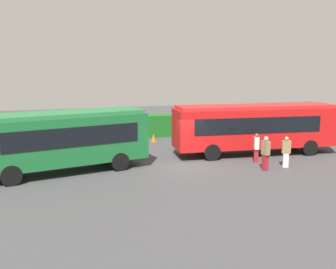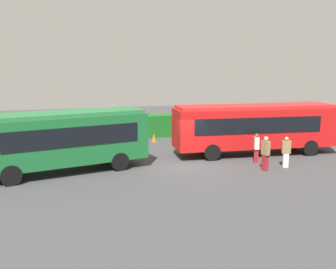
{
  "view_description": "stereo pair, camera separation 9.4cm",
  "coord_description": "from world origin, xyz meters",
  "px_view_note": "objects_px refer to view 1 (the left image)",
  "views": [
    {
      "loc": [
        -7.28,
        -20.74,
        5.66
      ],
      "look_at": [
        -0.84,
        0.83,
        1.66
      ],
      "focal_mm": 42.13,
      "sensor_mm": 36.0,
      "label": 1
    },
    {
      "loc": [
        -7.19,
        -20.77,
        5.66
      ],
      "look_at": [
        -0.84,
        0.83,
        1.66
      ],
      "focal_mm": 42.13,
      "sensor_mm": 36.0,
      "label": 2
    }
  ],
  "objects_px": {
    "traffic_cone": "(154,138)",
    "person_left": "(63,140)",
    "person_center": "(266,152)",
    "bus_green": "(62,138)",
    "person_right": "(256,147)",
    "bus_red": "(255,126)",
    "person_far": "(286,151)"
  },
  "relations": [
    {
      "from": "traffic_cone",
      "to": "person_left",
      "type": "bearing_deg",
      "value": -160.31
    },
    {
      "from": "person_center",
      "to": "traffic_cone",
      "type": "bearing_deg",
      "value": -78.25
    },
    {
      "from": "bus_green",
      "to": "person_right",
      "type": "bearing_deg",
      "value": 162.2
    },
    {
      "from": "bus_green",
      "to": "person_right",
      "type": "relative_size",
      "value": 5.36
    },
    {
      "from": "person_center",
      "to": "traffic_cone",
      "type": "height_order",
      "value": "person_center"
    },
    {
      "from": "bus_red",
      "to": "traffic_cone",
      "type": "distance_m",
      "value": 7.92
    },
    {
      "from": "traffic_cone",
      "to": "bus_red",
      "type": "bearing_deg",
      "value": -47.94
    },
    {
      "from": "person_far",
      "to": "traffic_cone",
      "type": "bearing_deg",
      "value": 51.43
    },
    {
      "from": "person_center",
      "to": "person_far",
      "type": "bearing_deg",
      "value": -178.22
    },
    {
      "from": "person_left",
      "to": "traffic_cone",
      "type": "xyz_separation_m",
      "value": [
        6.6,
        2.36,
        -0.65
      ]
    },
    {
      "from": "bus_red",
      "to": "person_left",
      "type": "relative_size",
      "value": 5.92
    },
    {
      "from": "person_center",
      "to": "bus_green",
      "type": "bearing_deg",
      "value": -24.23
    },
    {
      "from": "bus_red",
      "to": "person_far",
      "type": "relative_size",
      "value": 6.16
    },
    {
      "from": "person_right",
      "to": "traffic_cone",
      "type": "relative_size",
      "value": 2.88
    },
    {
      "from": "person_far",
      "to": "person_right",
      "type": "bearing_deg",
      "value": 58.23
    },
    {
      "from": "person_left",
      "to": "person_right",
      "type": "bearing_deg",
      "value": -155.19
    },
    {
      "from": "traffic_cone",
      "to": "bus_green",
      "type": "bearing_deg",
      "value": -134.59
    },
    {
      "from": "bus_green",
      "to": "traffic_cone",
      "type": "height_order",
      "value": "bus_green"
    },
    {
      "from": "person_center",
      "to": "traffic_cone",
      "type": "xyz_separation_m",
      "value": [
        -3.77,
        9.52,
        -0.7
      ]
    },
    {
      "from": "bus_red",
      "to": "person_right",
      "type": "distance_m",
      "value": 2.44
    },
    {
      "from": "bus_green",
      "to": "person_center",
      "type": "xyz_separation_m",
      "value": [
        10.5,
        -2.69,
        -0.86
      ]
    },
    {
      "from": "person_left",
      "to": "person_far",
      "type": "xyz_separation_m",
      "value": [
        11.84,
        -6.85,
        -0.05
      ]
    },
    {
      "from": "person_center",
      "to": "person_right",
      "type": "bearing_deg",
      "value": -113.21
    },
    {
      "from": "bus_red",
      "to": "person_right",
      "type": "bearing_deg",
      "value": -112.13
    },
    {
      "from": "person_center",
      "to": "person_far",
      "type": "distance_m",
      "value": 1.5
    },
    {
      "from": "bus_red",
      "to": "traffic_cone",
      "type": "relative_size",
      "value": 17.76
    },
    {
      "from": "person_center",
      "to": "person_far",
      "type": "height_order",
      "value": "person_center"
    },
    {
      "from": "bus_green",
      "to": "person_center",
      "type": "height_order",
      "value": "bus_green"
    },
    {
      "from": "bus_red",
      "to": "person_far",
      "type": "bearing_deg",
      "value": -84.7
    },
    {
      "from": "person_center",
      "to": "traffic_cone",
      "type": "relative_size",
      "value": 3.14
    },
    {
      "from": "bus_red",
      "to": "traffic_cone",
      "type": "xyz_separation_m",
      "value": [
        -5.21,
        5.77,
        -1.53
      ]
    },
    {
      "from": "bus_red",
      "to": "person_far",
      "type": "distance_m",
      "value": 3.57
    }
  ]
}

